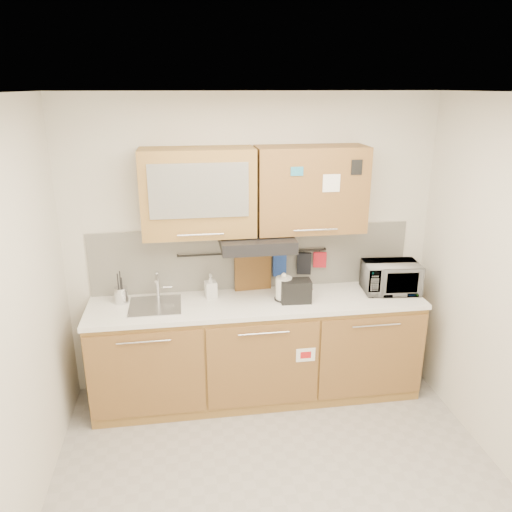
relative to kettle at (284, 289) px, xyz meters
name	(u,v)px	position (x,y,z in m)	size (l,w,h in m)	color
floor	(284,495)	(-0.22, -1.18, -1.02)	(3.20, 3.20, 0.00)	#9E9993
ceiling	(293,93)	(-0.22, -1.18, 1.58)	(3.20, 3.20, 0.00)	white
wall_back	(252,247)	(-0.22, 0.32, 0.28)	(3.20, 3.20, 0.00)	silver
wall_left	(3,342)	(-1.82, -1.18, 0.28)	(3.00, 3.00, 0.00)	silver
base_cabinet	(258,354)	(-0.22, 0.01, -0.61)	(2.80, 0.64, 0.88)	#AF803E
countertop	(258,303)	(-0.22, 0.01, -0.12)	(2.82, 0.62, 0.04)	white
backsplash	(253,258)	(-0.22, 0.31, 0.18)	(2.80, 0.02, 0.56)	silver
upper_cabinets	(255,191)	(-0.23, 0.14, 0.82)	(1.82, 0.37, 0.70)	#AF803E
range_hood	(257,242)	(-0.22, 0.07, 0.40)	(0.60, 0.46, 0.10)	black
sink	(155,305)	(-1.07, 0.03, -0.09)	(0.42, 0.40, 0.26)	silver
utensil_rail	(253,253)	(-0.22, 0.27, 0.24)	(0.02, 0.02, 1.30)	black
utensil_crock	(121,295)	(-1.35, 0.13, -0.02)	(0.14, 0.14, 0.28)	silver
kettle	(284,289)	(0.00, 0.00, 0.00)	(0.18, 0.18, 0.24)	silver
toaster	(296,291)	(0.09, -0.05, 0.00)	(0.26, 0.16, 0.19)	black
microwave	(391,277)	(0.96, 0.04, 0.04)	(0.47, 0.32, 0.26)	#999999
soap_bottle	(211,286)	(-0.61, 0.14, 0.01)	(0.09, 0.10, 0.21)	#999999
cutting_board	(253,277)	(-0.23, 0.26, 0.02)	(0.32, 0.02, 0.40)	brown
oven_mitt	(280,265)	(0.01, 0.26, 0.13)	(0.12, 0.03, 0.20)	navy
dark_pouch	(304,263)	(0.23, 0.26, 0.13)	(0.13, 0.04, 0.20)	black
pot_holder	(320,260)	(0.38, 0.26, 0.15)	(0.11, 0.02, 0.14)	#AD1722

